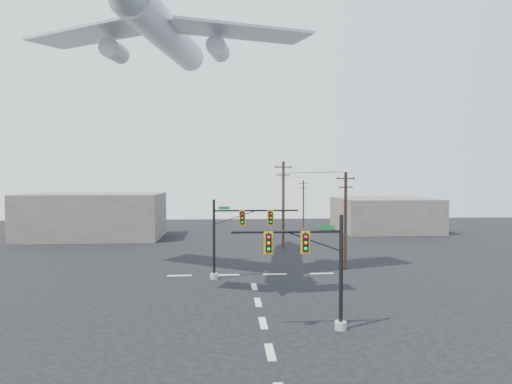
{
  "coord_description": "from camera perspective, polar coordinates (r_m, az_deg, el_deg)",
  "views": [
    {
      "loc": [
        -1.99,
        -23.69,
        8.22
      ],
      "look_at": [
        -0.06,
        5.0,
        7.22
      ],
      "focal_mm": 30.0,
      "sensor_mm": 36.0,
      "label": 1
    }
  ],
  "objects": [
    {
      "name": "airliner",
      "position": [
        38.39,
        -11.81,
        19.82
      ],
      "size": [
        24.09,
        25.52,
        6.83
      ],
      "rotation": [
        0.0,
        -0.06,
        1.44
      ],
      "color": "#A4A9B0"
    },
    {
      "name": "building_right",
      "position": [
        68.29,
        16.76,
        -2.89
      ],
      "size": [
        14.0,
        12.0,
        5.0
      ],
      "primitive_type": "cube",
      "color": "slate",
      "rests_on": "ground"
    },
    {
      "name": "building_left",
      "position": [
        61.61,
        -20.85,
        -2.99
      ],
      "size": [
        18.0,
        10.0,
        6.0
      ],
      "primitive_type": "cube",
      "color": "slate",
      "rests_on": "ground"
    },
    {
      "name": "utility_pole_b",
      "position": [
        49.39,
        3.66,
        -1.44
      ],
      "size": [
        2.04,
        0.35,
        10.05
      ],
      "rotation": [
        0.0,
        0.0,
        0.11
      ],
      "color": "#452B1D",
      "rests_on": "ground"
    },
    {
      "name": "utility_pole_c",
      "position": [
        69.46,
        6.33,
        -1.47
      ],
      "size": [
        1.51,
        0.66,
        7.71
      ],
      "rotation": [
        0.0,
        0.0,
        0.37
      ],
      "color": "#452B1D",
      "rests_on": "ground"
    },
    {
      "name": "lane_markings",
      "position": [
        30.22,
        0.08,
        -13.76
      ],
      "size": [
        14.0,
        21.2,
        0.01
      ],
      "color": "beige",
      "rests_on": "ground"
    },
    {
      "name": "ground",
      "position": [
        25.15,
        0.95,
        -17.08
      ],
      "size": [
        120.0,
        120.0,
        0.0
      ],
      "primitive_type": "plane",
      "color": "black",
      "rests_on": "ground"
    },
    {
      "name": "signal_mast_far",
      "position": [
        34.66,
        -3.1,
        -5.83
      ],
      "size": [
        7.16,
        0.71,
        6.43
      ],
      "color": "gray",
      "rests_on": "ground"
    },
    {
      "name": "signal_mast_near",
      "position": [
        23.38,
        8.21,
        -10.06
      ],
      "size": [
        6.2,
        0.68,
        6.21
      ],
      "color": "gray",
      "rests_on": "ground"
    },
    {
      "name": "power_lines",
      "position": [
        53.47,
        5.86,
        2.18
      ],
      "size": [
        7.45,
        30.98,
        0.49
      ],
      "color": "black"
    },
    {
      "name": "utility_pole_a",
      "position": [
        38.9,
        11.84,
        -3.48
      ],
      "size": [
        1.73,
        0.42,
        8.67
      ],
      "rotation": [
        0.0,
        0.0,
        0.17
      ],
      "color": "#452B1D",
      "rests_on": "ground"
    }
  ]
}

